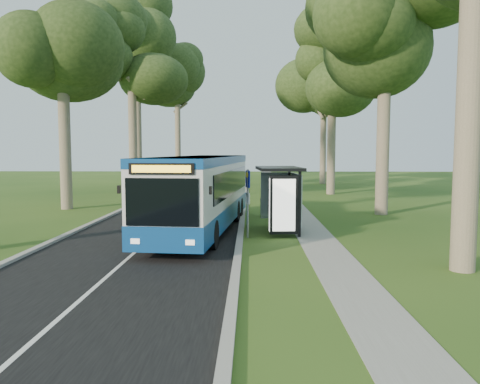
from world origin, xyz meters
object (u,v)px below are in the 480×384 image
(bus, at_px, (202,193))
(car_white, at_px, (166,178))
(car_silver, at_px, (172,175))
(litter_bin, at_px, (265,208))
(bus_stop_sign, at_px, (248,196))
(bus_shelter, at_px, (283,187))

(bus, bearing_deg, car_white, 108.91)
(bus, bearing_deg, car_silver, 107.15)
(litter_bin, bearing_deg, bus_stop_sign, -98.23)
(car_silver, bearing_deg, bus, -80.71)
(car_white, bearing_deg, bus_shelter, -76.06)
(bus_shelter, relative_size, litter_bin, 3.48)
(bus, xyz_separation_m, litter_bin, (2.86, 4.49, -1.17))
(car_white, bearing_deg, car_silver, 87.02)
(bus_shelter, xyz_separation_m, car_white, (-9.77, 26.75, -1.21))
(car_white, distance_m, car_silver, 5.53)
(bus_stop_sign, xyz_separation_m, litter_bin, (0.88, 6.06, -1.20))
(bus_shelter, bearing_deg, litter_bin, 92.49)
(bus, relative_size, bus_shelter, 3.69)
(bus_stop_sign, distance_m, litter_bin, 6.23)
(litter_bin, bearing_deg, bus_shelter, -83.39)
(car_white, bearing_deg, litter_bin, -73.22)
(bus_stop_sign, height_order, litter_bin, bus_stop_sign)
(litter_bin, distance_m, car_white, 23.61)
(bus_shelter, relative_size, car_white, 0.76)
(bus, distance_m, litter_bin, 5.45)
(litter_bin, bearing_deg, car_silver, 109.19)
(bus, xyz_separation_m, bus_shelter, (3.44, -0.51, 0.29))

